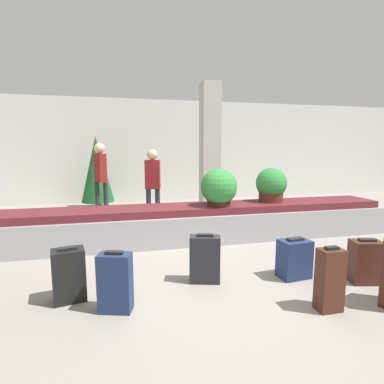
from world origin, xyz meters
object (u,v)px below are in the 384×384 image
object	(u,v)px
suitcase_3	(365,262)
suitcase_6	(330,280)
suitcase_4	(294,259)
suitcase_1	(69,275)
decorated_tree	(97,169)
traveler_1	(153,180)
suitcase_2	(115,282)
pillar	(210,152)
suitcase_5	(205,259)
potted_plant_0	(219,188)
potted_plant_1	(271,185)
traveler_0	(101,173)

from	to	relation	value
suitcase_3	suitcase_6	size ratio (longest dim) A/B	0.83
suitcase_4	suitcase_1	bearing A→B (deg)	173.37
suitcase_1	suitcase_4	world-z (taller)	suitcase_1
decorated_tree	traveler_1	bearing A→B (deg)	-58.92
suitcase_3	suitcase_6	xyz separation A→B (m)	(-0.88, -0.47, 0.06)
suitcase_2	traveler_1	distance (m)	3.71
suitcase_3	decorated_tree	bearing A→B (deg)	134.24
pillar	suitcase_5	xyz separation A→B (m)	(-1.06, -3.44, -1.30)
potted_plant_0	suitcase_2	bearing A→B (deg)	-130.65
suitcase_6	potted_plant_1	world-z (taller)	potted_plant_1
potted_plant_1	suitcase_6	bearing A→B (deg)	-105.57
suitcase_3	traveler_1	bearing A→B (deg)	134.84
pillar	potted_plant_1	world-z (taller)	pillar
suitcase_1	suitcase_6	distance (m)	2.79
suitcase_2	suitcase_1	bearing A→B (deg)	161.93
pillar	suitcase_1	bearing A→B (deg)	-126.71
potted_plant_0	traveler_1	xyz separation A→B (m)	(-1.05, 1.48, 0.02)
pillar	suitcase_2	size ratio (longest dim) A/B	4.96
suitcase_6	potted_plant_0	bearing A→B (deg)	97.72
pillar	suitcase_3	world-z (taller)	pillar
traveler_1	decorated_tree	distance (m)	2.62
suitcase_4	traveler_1	xyz separation A→B (m)	(-1.51, 3.24, 0.74)
pillar	traveler_1	xyz separation A→B (m)	(-1.40, -0.33, -0.61)
suitcase_1	suitcase_6	world-z (taller)	suitcase_6
suitcase_3	traveler_0	xyz separation A→B (m)	(-3.46, 4.51, 0.83)
potted_plant_0	decorated_tree	bearing A→B (deg)	122.76
suitcase_2	traveler_1	bearing A→B (deg)	94.62
suitcase_1	potted_plant_1	size ratio (longest dim) A/B	0.92
pillar	suitcase_6	distance (m)	4.56
suitcase_3	traveler_0	bearing A→B (deg)	139.68
pillar	suitcase_4	size ratio (longest dim) A/B	6.04
suitcase_6	traveler_1	world-z (taller)	traveler_1
suitcase_2	suitcase_3	xyz separation A→B (m)	(3.04, -0.01, -0.04)
suitcase_5	suitcase_3	bearing A→B (deg)	2.37
suitcase_6	potted_plant_1	xyz separation A→B (m)	(0.78, 2.79, 0.63)
pillar	suitcase_4	bearing A→B (deg)	-88.23
suitcase_2	traveler_0	xyz separation A→B (m)	(-0.42, 4.49, 0.79)
traveler_1	decorated_tree	size ratio (longest dim) A/B	0.82
suitcase_5	traveler_0	world-z (taller)	traveler_0
potted_plant_0	pillar	bearing A→B (deg)	78.90
traveler_0	decorated_tree	distance (m)	1.33
traveler_0	traveler_1	size ratio (longest dim) A/B	1.09
pillar	potted_plant_1	size ratio (longest dim) A/B	4.83
suitcase_6	traveler_1	size ratio (longest dim) A/B	0.41
traveler_0	traveler_1	distance (m)	1.49
suitcase_1	decorated_tree	bearing A→B (deg)	79.51
suitcase_5	suitcase_1	bearing A→B (deg)	-160.05
pillar	suitcase_4	xyz separation A→B (m)	(0.11, -3.57, -1.35)
suitcase_2	suitcase_3	world-z (taller)	suitcase_2
suitcase_1	suitcase_5	xyz separation A→B (m)	(1.59, 0.11, 0.01)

